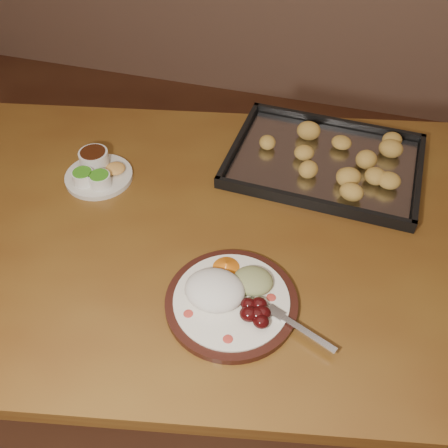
% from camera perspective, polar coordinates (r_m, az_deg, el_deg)
% --- Properties ---
extents(ground, '(4.00, 4.00, 0.00)m').
position_cam_1_polar(ground, '(1.67, -6.44, -23.69)').
color(ground, brown).
rests_on(ground, ground).
extents(dining_table, '(1.65, 1.18, 0.75)m').
position_cam_1_polar(dining_table, '(1.19, -0.09, -3.48)').
color(dining_table, brown).
rests_on(dining_table, ground).
extents(dinner_plate, '(0.34, 0.26, 0.06)m').
position_cam_1_polar(dinner_plate, '(0.98, 0.70, -8.29)').
color(dinner_plate, black).
rests_on(dinner_plate, dining_table).
extents(condiment_saucer, '(0.17, 0.17, 0.06)m').
position_cam_1_polar(condiment_saucer, '(1.27, -14.33, 5.88)').
color(condiment_saucer, silver).
rests_on(condiment_saucer, dining_table).
extents(baking_tray, '(0.49, 0.37, 0.05)m').
position_cam_1_polar(baking_tray, '(1.30, 11.43, 7.20)').
color(baking_tray, black).
rests_on(baking_tray, dining_table).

